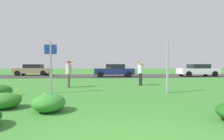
% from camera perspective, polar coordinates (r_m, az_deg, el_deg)
% --- Properties ---
extents(ground_plane, '(120.00, 120.00, 0.00)m').
position_cam_1_polar(ground_plane, '(12.14, -2.07, -4.69)').
color(ground_plane, '#387A2D').
extents(highway_strip, '(120.00, 7.53, 0.01)m').
position_cam_1_polar(highway_strip, '(21.88, -3.04, -1.92)').
color(highway_strip, '#2D2D30').
rests_on(highway_strip, ground).
extents(highway_center_stripe, '(120.00, 0.16, 0.00)m').
position_cam_1_polar(highway_center_stripe, '(21.88, -3.04, -1.90)').
color(highway_center_stripe, yellow).
rests_on(highway_center_stripe, ground).
extents(daylily_clump_mid_left, '(0.97, 0.91, 0.52)m').
position_cam_1_polar(daylily_clump_mid_left, '(6.34, -31.40, -8.43)').
color(daylily_clump_mid_left, '#2D7526').
rests_on(daylily_clump_mid_left, ground).
extents(daylily_clump_mid_center, '(0.92, 0.98, 0.52)m').
position_cam_1_polar(daylily_clump_mid_center, '(5.37, -19.71, -9.92)').
color(daylily_clump_mid_center, '#337F2D').
rests_on(daylily_clump_mid_center, ground).
extents(sign_post_near_path, '(0.56, 0.10, 2.40)m').
position_cam_1_polar(sign_post_near_path, '(8.69, -19.15, 2.42)').
color(sign_post_near_path, '#93969B').
rests_on(sign_post_near_path, ground).
extents(sign_post_by_roadside, '(0.07, 0.10, 2.41)m').
position_cam_1_polar(sign_post_by_roadside, '(8.73, 17.49, 0.76)').
color(sign_post_by_roadside, '#93969B').
rests_on(sign_post_by_roadside, ground).
extents(person_thrower_red_cap_gray_shirt, '(0.46, 0.53, 1.70)m').
position_cam_1_polar(person_thrower_red_cap_gray_shirt, '(10.80, -13.80, -0.44)').
color(person_thrower_red_cap_gray_shirt, '#B2B2B7').
rests_on(person_thrower_red_cap_gray_shirt, ground).
extents(person_catcher_white_shirt, '(0.49, 0.53, 1.64)m').
position_cam_1_polar(person_catcher_white_shirt, '(11.69, 9.17, -0.39)').
color(person_catcher_white_shirt, silver).
rests_on(person_catcher_white_shirt, ground).
extents(frisbee_orange, '(0.26, 0.26, 0.05)m').
position_cam_1_polar(frisbee_orange, '(11.29, -0.80, 0.65)').
color(frisbee_orange, orange).
extents(car_white_leftmost, '(4.50, 2.00, 1.45)m').
position_cam_1_polar(car_white_leftmost, '(23.30, 25.92, -0.05)').
color(car_white_leftmost, silver).
rests_on(car_white_leftmost, ground).
extents(car_navy_center_left, '(4.50, 2.00, 1.45)m').
position_cam_1_polar(car_navy_center_left, '(20.22, 0.73, -0.11)').
color(car_navy_center_left, navy).
rests_on(car_navy_center_left, ground).
extents(car_tan_center_right, '(4.50, 2.00, 1.45)m').
position_cam_1_polar(car_tan_center_right, '(25.02, -24.12, 0.07)').
color(car_tan_center_right, '#937F60').
rests_on(car_tan_center_right, ground).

